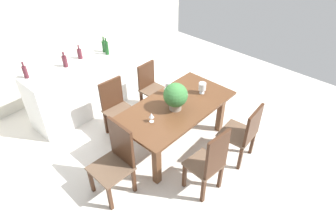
{
  "coord_description": "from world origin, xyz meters",
  "views": [
    {
      "loc": [
        -2.64,
        -2.4,
        3.29
      ],
      "look_at": [
        -0.07,
        -0.06,
        0.62
      ],
      "focal_mm": 31.54,
      "sensor_mm": 36.0,
      "label": 1
    }
  ],
  "objects_px": {
    "chair_head_end": "(117,157)",
    "crystal_vase_left": "(168,87)",
    "dining_table": "(176,112)",
    "chair_near_left": "(210,162)",
    "wine_bottle_green": "(65,61)",
    "chair_far_right": "(151,86)",
    "wine_bottle_clear": "(80,54)",
    "chair_near_right": "(244,132)",
    "crystal_vase_center_near": "(202,87)",
    "wine_bottle_tall": "(107,48)",
    "wine_glass": "(151,116)",
    "wine_bottle_dark": "(25,72)",
    "chair_far_left": "(116,105)",
    "flower_centerpiece": "(176,96)",
    "kitchen_counter": "(78,90)",
    "wine_bottle_amber": "(104,46)"
  },
  "relations": [
    {
      "from": "wine_bottle_tall",
      "to": "wine_bottle_clear",
      "type": "distance_m",
      "value": 0.46
    },
    {
      "from": "chair_near_right",
      "to": "chair_far_right",
      "type": "bearing_deg",
      "value": -94.49
    },
    {
      "from": "wine_glass",
      "to": "wine_bottle_tall",
      "type": "distance_m",
      "value": 1.8
    },
    {
      "from": "chair_far_left",
      "to": "wine_bottle_green",
      "type": "xyz_separation_m",
      "value": [
        -0.23,
        0.9,
        0.55
      ]
    },
    {
      "from": "chair_far_left",
      "to": "chair_near_left",
      "type": "distance_m",
      "value": 1.85
    },
    {
      "from": "chair_far_right",
      "to": "kitchen_counter",
      "type": "bearing_deg",
      "value": 135.79
    },
    {
      "from": "chair_head_end",
      "to": "wine_bottle_clear",
      "type": "relative_size",
      "value": 4.38
    },
    {
      "from": "kitchen_counter",
      "to": "wine_bottle_tall",
      "type": "height_order",
      "value": "wine_bottle_tall"
    },
    {
      "from": "chair_near_right",
      "to": "crystal_vase_center_near",
      "type": "relative_size",
      "value": 5.26
    },
    {
      "from": "chair_head_end",
      "to": "flower_centerpiece",
      "type": "bearing_deg",
      "value": 89.47
    },
    {
      "from": "kitchen_counter",
      "to": "wine_bottle_amber",
      "type": "relative_size",
      "value": 5.97
    },
    {
      "from": "crystal_vase_left",
      "to": "wine_bottle_clear",
      "type": "height_order",
      "value": "wine_bottle_clear"
    },
    {
      "from": "dining_table",
      "to": "crystal_vase_left",
      "type": "relative_size",
      "value": 8.76
    },
    {
      "from": "wine_bottle_dark",
      "to": "wine_bottle_amber",
      "type": "bearing_deg",
      "value": -7.06
    },
    {
      "from": "crystal_vase_center_near",
      "to": "wine_bottle_green",
      "type": "relative_size",
      "value": 0.7
    },
    {
      "from": "flower_centerpiece",
      "to": "kitchen_counter",
      "type": "height_order",
      "value": "flower_centerpiece"
    },
    {
      "from": "crystal_vase_center_near",
      "to": "wine_bottle_tall",
      "type": "height_order",
      "value": "wine_bottle_tall"
    },
    {
      "from": "chair_head_end",
      "to": "wine_bottle_dark",
      "type": "height_order",
      "value": "wine_bottle_dark"
    },
    {
      "from": "crystal_vase_center_near",
      "to": "kitchen_counter",
      "type": "distance_m",
      "value": 2.18
    },
    {
      "from": "wine_glass",
      "to": "wine_bottle_green",
      "type": "relative_size",
      "value": 0.55
    },
    {
      "from": "chair_head_end",
      "to": "crystal_vase_left",
      "type": "bearing_deg",
      "value": 104.46
    },
    {
      "from": "wine_bottle_amber",
      "to": "wine_bottle_clear",
      "type": "bearing_deg",
      "value": 166.49
    },
    {
      "from": "dining_table",
      "to": "wine_bottle_amber",
      "type": "distance_m",
      "value": 1.85
    },
    {
      "from": "wine_bottle_amber",
      "to": "wine_bottle_green",
      "type": "relative_size",
      "value": 1.09
    },
    {
      "from": "chair_head_end",
      "to": "wine_bottle_green",
      "type": "bearing_deg",
      "value": 165.75
    },
    {
      "from": "chair_head_end",
      "to": "crystal_vase_center_near",
      "type": "distance_m",
      "value": 1.69
    },
    {
      "from": "wine_bottle_tall",
      "to": "wine_glass",
      "type": "bearing_deg",
      "value": -109.95
    },
    {
      "from": "chair_near_left",
      "to": "chair_far_right",
      "type": "bearing_deg",
      "value": -108.78
    },
    {
      "from": "kitchen_counter",
      "to": "chair_far_left",
      "type": "bearing_deg",
      "value": -82.02
    },
    {
      "from": "chair_head_end",
      "to": "crystal_vase_left",
      "type": "xyz_separation_m",
      "value": [
        1.29,
        0.29,
        0.3
      ]
    },
    {
      "from": "chair_far_left",
      "to": "chair_head_end",
      "type": "relative_size",
      "value": 0.9
    },
    {
      "from": "dining_table",
      "to": "chair_near_left",
      "type": "height_order",
      "value": "chair_near_left"
    },
    {
      "from": "chair_far_right",
      "to": "crystal_vase_center_near",
      "type": "distance_m",
      "value": 1.08
    },
    {
      "from": "flower_centerpiece",
      "to": "wine_bottle_clear",
      "type": "bearing_deg",
      "value": 96.76
    },
    {
      "from": "wine_bottle_clear",
      "to": "wine_bottle_dark",
      "type": "bearing_deg",
      "value": 176.09
    },
    {
      "from": "chair_far_left",
      "to": "wine_bottle_tall",
      "type": "relative_size",
      "value": 3.18
    },
    {
      "from": "chair_near_left",
      "to": "wine_bottle_green",
      "type": "height_order",
      "value": "wine_bottle_green"
    },
    {
      "from": "flower_centerpiece",
      "to": "chair_far_left",
      "type": "bearing_deg",
      "value": 108.69
    },
    {
      "from": "kitchen_counter",
      "to": "chair_near_right",
      "type": "bearing_deg",
      "value": -71.15
    },
    {
      "from": "chair_far_right",
      "to": "wine_bottle_clear",
      "type": "relative_size",
      "value": 3.79
    },
    {
      "from": "kitchen_counter",
      "to": "chair_near_left",
      "type": "bearing_deg",
      "value": -87.73
    },
    {
      "from": "chair_far_left",
      "to": "crystal_vase_center_near",
      "type": "height_order",
      "value": "chair_far_left"
    },
    {
      "from": "crystal_vase_center_near",
      "to": "wine_glass",
      "type": "height_order",
      "value": "crystal_vase_center_near"
    },
    {
      "from": "chair_near_right",
      "to": "chair_far_right",
      "type": "relative_size",
      "value": 1.05
    },
    {
      "from": "kitchen_counter",
      "to": "wine_bottle_clear",
      "type": "height_order",
      "value": "wine_bottle_clear"
    },
    {
      "from": "kitchen_counter",
      "to": "wine_bottle_green",
      "type": "relative_size",
      "value": 6.48
    },
    {
      "from": "chair_head_end",
      "to": "wine_bottle_clear",
      "type": "bearing_deg",
      "value": 157.64
    },
    {
      "from": "wine_bottle_amber",
      "to": "wine_bottle_clear",
      "type": "xyz_separation_m",
      "value": [
        -0.44,
        0.11,
        -0.02
      ]
    },
    {
      "from": "chair_near_right",
      "to": "crystal_vase_center_near",
      "type": "xyz_separation_m",
      "value": [
        0.1,
        0.85,
        0.34
      ]
    },
    {
      "from": "dining_table",
      "to": "wine_bottle_amber",
      "type": "bearing_deg",
      "value": 85.59
    }
  ]
}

